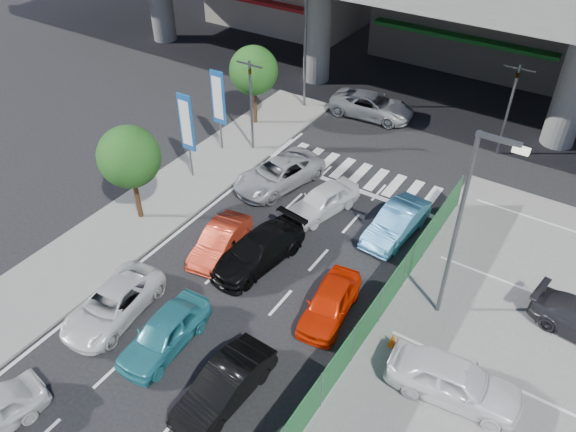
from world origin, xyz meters
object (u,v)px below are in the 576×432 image
Objects in this scene: tree_near at (129,157)px; traffic_cone at (393,340)px; signboard_far at (218,100)px; tree_far at (254,71)px; parked_sedan_white at (454,380)px; traffic_light_left at (250,84)px; taxi_teal_mid at (164,333)px; crossing_wagon_silver at (372,106)px; kei_truck_front_right at (396,223)px; signboard_near at (187,125)px; sedan_white_front_mid at (323,200)px; wagon_silver_front_left at (279,173)px; sedan_white_mid_left at (113,304)px; traffic_light_right at (514,88)px; street_lamp_right at (465,216)px; street_lamp_left at (308,33)px; hatch_black_mid_right at (224,386)px; sedan_black_mid at (258,250)px; taxi_orange_right at (330,303)px; taxi_orange_left at (220,241)px.

tree_near is 7.53× the size of traffic_cone.
signboard_far is at bearing 151.27° from traffic_cone.
tree_far is (-0.20, 3.51, 0.32)m from signboard_far.
traffic_light_left is at bearing 52.03° from parked_sedan_white.
traffic_light_left is at bearing 84.29° from tree_near.
taxi_teal_mid is (5.44, -13.04, -3.25)m from traffic_light_left.
taxi_teal_mid is at bearing 179.68° from crossing_wagon_silver.
kei_truck_front_right is (11.46, -5.12, -2.70)m from tree_far.
signboard_near is 1.16× the size of taxi_teal_mid.
kei_truck_front_right reaches higher than sedan_white_front_mid.
taxi_teal_mid is 11.12m from wagon_silver_front_left.
sedan_white_mid_left is at bearing -74.28° from tree_far.
traffic_light_right is 1.32× the size of sedan_white_front_mid.
street_lamp_right is at bearing -148.98° from crossing_wagon_silver.
street_lamp_left is at bearing 92.07° from sedan_white_mid_left.
tree_near is at bearing -171.97° from street_lamp_right.
tree_far is at bearing 111.48° from taxi_teal_mid.
tree_near reaches higher than hatch_black_mid_right.
kei_truck_front_right is at bearing -153.32° from crossing_wagon_silver.
kei_truck_front_right is (4.19, 4.90, 0.00)m from sedan_black_mid.
signboard_near is at bearing -94.99° from street_lamp_left.
tree_far is at bearing 125.88° from crossing_wagon_silver.
tree_far reaches higher than parked_sedan_white.
crossing_wagon_silver is 19.98m from parked_sedan_white.
street_lamp_left reaches higher than taxi_teal_mid.
tree_far reaches higher than sedan_white_front_mid.
signboard_near is (-1.00, -4.01, -0.87)m from traffic_light_left.
signboard_near is at bearing -104.02° from traffic_light_left.
tree_far reaches higher than signboard_far.
signboard_near is 7.90m from sedan_black_mid.
signboard_far is 1.24× the size of taxi_orange_right.
sedan_black_mid reaches higher than taxi_orange_left.
wagon_silver_front_left is (-0.72, 5.71, 0.07)m from taxi_orange_left.
street_lamp_left is at bearing 87.24° from tree_near.
hatch_black_mid_right is at bearing -109.34° from taxi_orange_right.
crossing_wagon_silver reaches higher than kei_truck_front_right.
sedan_black_mid is (6.47, 0.49, -2.70)m from tree_near.
hatch_black_mid_right is at bearing -55.35° from sedan_black_mid.
hatch_black_mid_right is 11.07m from kei_truck_front_right.
tree_near is 0.94× the size of crossing_wagon_silver.
tree_far reaches higher than sedan_white_mid_left.
street_lamp_left reaches higher than taxi_orange_right.
sedan_white_front_mid is at bearing 47.54° from parked_sedan_white.
sedan_white_mid_left is 1.10× the size of hatch_black_mid_right.
traffic_light_left is 5.02m from wagon_silver_front_left.
kei_truck_front_right is at bearing 10.00° from wagon_silver_front_left.
signboard_far is (-1.40, -1.01, -0.87)m from traffic_light_left.
tree_near is (0.20, -3.99, 0.32)m from signboard_near.
kei_truck_front_right is at bearing 136.13° from street_lamp_right.
traffic_light_right is 15.38m from signboard_far.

